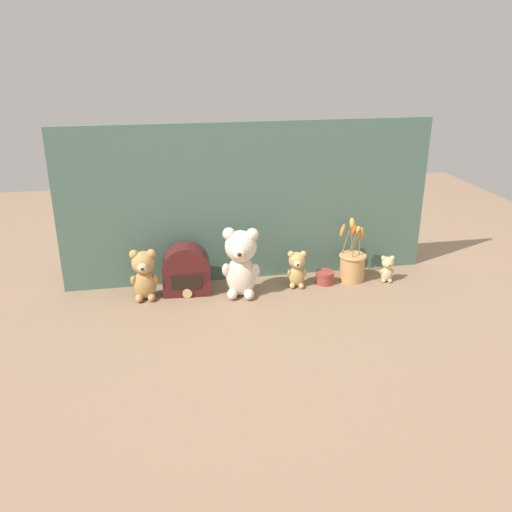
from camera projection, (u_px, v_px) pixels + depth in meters
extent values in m
plane|color=#8E7056|center=(257.00, 292.00, 2.38)|extent=(4.00, 4.00, 0.00)
cube|color=#4C6B5B|center=(250.00, 203.00, 2.40)|extent=(1.66, 0.02, 0.71)
ellipsoid|color=beige|center=(241.00, 276.00, 2.32)|extent=(0.15, 0.13, 0.18)
sphere|color=beige|center=(241.00, 246.00, 2.27)|extent=(0.14, 0.14, 0.14)
sphere|color=beige|center=(240.00, 252.00, 2.23)|extent=(0.06, 0.06, 0.06)
sphere|color=black|center=(240.00, 255.00, 2.20)|extent=(0.02, 0.02, 0.02)
sphere|color=beige|center=(252.00, 234.00, 2.25)|extent=(0.05, 0.05, 0.05)
sphere|color=beige|center=(229.00, 234.00, 2.25)|extent=(0.05, 0.05, 0.05)
ellipsoid|color=beige|center=(255.00, 271.00, 2.30)|extent=(0.05, 0.07, 0.08)
ellipsoid|color=beige|center=(226.00, 270.00, 2.30)|extent=(0.05, 0.07, 0.08)
ellipsoid|color=beige|center=(249.00, 294.00, 2.31)|extent=(0.06, 0.08, 0.04)
ellipsoid|color=beige|center=(232.00, 294.00, 2.31)|extent=(0.06, 0.08, 0.04)
ellipsoid|color=tan|center=(145.00, 284.00, 2.30)|extent=(0.10, 0.08, 0.13)
sphere|color=tan|center=(143.00, 263.00, 2.26)|extent=(0.10, 0.10, 0.10)
sphere|color=#D1B289|center=(143.00, 267.00, 2.23)|extent=(0.05, 0.05, 0.05)
sphere|color=black|center=(142.00, 269.00, 2.21)|extent=(0.01, 0.01, 0.01)
sphere|color=tan|center=(151.00, 254.00, 2.25)|extent=(0.04, 0.04, 0.04)
sphere|color=tan|center=(134.00, 254.00, 2.24)|extent=(0.04, 0.04, 0.04)
ellipsoid|color=tan|center=(155.00, 280.00, 2.29)|extent=(0.03, 0.05, 0.06)
ellipsoid|color=tan|center=(134.00, 281.00, 2.28)|extent=(0.03, 0.05, 0.06)
ellipsoid|color=tan|center=(152.00, 297.00, 2.29)|extent=(0.04, 0.05, 0.03)
ellipsoid|color=tan|center=(139.00, 298.00, 2.29)|extent=(0.04, 0.05, 0.03)
ellipsoid|color=tan|center=(297.00, 276.00, 2.42)|extent=(0.08, 0.07, 0.10)
sphere|color=tan|center=(297.00, 260.00, 2.39)|extent=(0.07, 0.07, 0.07)
sphere|color=beige|center=(298.00, 264.00, 2.37)|extent=(0.04, 0.04, 0.04)
sphere|color=black|center=(298.00, 265.00, 2.35)|extent=(0.01, 0.01, 0.01)
sphere|color=tan|center=(303.00, 254.00, 2.38)|extent=(0.03, 0.03, 0.03)
sphere|color=tan|center=(291.00, 254.00, 2.38)|extent=(0.03, 0.03, 0.03)
ellipsoid|color=tan|center=(304.00, 273.00, 2.41)|extent=(0.03, 0.04, 0.04)
ellipsoid|color=tan|center=(289.00, 273.00, 2.41)|extent=(0.03, 0.04, 0.04)
ellipsoid|color=tan|center=(301.00, 285.00, 2.41)|extent=(0.03, 0.04, 0.02)
ellipsoid|color=tan|center=(292.00, 285.00, 2.41)|extent=(0.03, 0.04, 0.02)
ellipsoid|color=#DBBC84|center=(386.00, 274.00, 2.48)|extent=(0.06, 0.05, 0.07)
sphere|color=#DBBC84|center=(388.00, 262.00, 2.46)|extent=(0.05, 0.05, 0.05)
sphere|color=#D1B289|center=(389.00, 265.00, 2.44)|extent=(0.03, 0.03, 0.03)
sphere|color=black|center=(389.00, 266.00, 2.43)|extent=(0.01, 0.01, 0.01)
sphere|color=#DBBC84|center=(392.00, 258.00, 2.45)|extent=(0.02, 0.02, 0.02)
sphere|color=#DBBC84|center=(384.00, 258.00, 2.45)|extent=(0.02, 0.02, 0.02)
ellipsoid|color=#DBBC84|center=(392.00, 271.00, 2.47)|extent=(0.02, 0.03, 0.03)
ellipsoid|color=#DBBC84|center=(381.00, 271.00, 2.47)|extent=(0.02, 0.03, 0.03)
ellipsoid|color=#DBBC84|center=(390.00, 280.00, 2.47)|extent=(0.02, 0.03, 0.02)
ellipsoid|color=#DBBC84|center=(384.00, 280.00, 2.47)|extent=(0.02, 0.03, 0.02)
cylinder|color=tan|center=(352.00, 267.00, 2.48)|extent=(0.11, 0.11, 0.13)
torus|color=tan|center=(353.00, 256.00, 2.46)|extent=(0.13, 0.13, 0.01)
cylinder|color=olive|center=(360.00, 244.00, 2.43)|extent=(0.01, 0.01, 0.10)
ellipsoid|color=orange|center=(362.00, 234.00, 2.41)|extent=(0.03, 0.03, 0.06)
cylinder|color=olive|center=(353.00, 242.00, 2.47)|extent=(0.03, 0.01, 0.10)
ellipsoid|color=#C65B28|center=(354.00, 230.00, 2.46)|extent=(0.04, 0.03, 0.06)
cylinder|color=olive|center=(356.00, 241.00, 2.47)|extent=(0.03, 0.03, 0.10)
ellipsoid|color=gold|center=(358.00, 230.00, 2.46)|extent=(0.04, 0.04, 0.05)
cylinder|color=olive|center=(346.00, 242.00, 2.46)|extent=(0.04, 0.03, 0.10)
ellipsoid|color=orange|center=(343.00, 230.00, 2.46)|extent=(0.04, 0.04, 0.06)
cylinder|color=olive|center=(352.00, 240.00, 2.40)|extent=(0.02, 0.02, 0.16)
ellipsoid|color=gold|center=(352.00, 223.00, 2.36)|extent=(0.04, 0.04, 0.05)
cube|color=#4C1919|center=(187.00, 280.00, 2.35)|extent=(0.21, 0.12, 0.12)
cylinder|color=#4C1919|center=(186.00, 268.00, 2.33)|extent=(0.21, 0.12, 0.20)
cube|color=black|center=(187.00, 282.00, 2.30)|extent=(0.13, 0.01, 0.06)
cylinder|color=#D6BC7A|center=(187.00, 294.00, 2.31)|extent=(0.04, 0.01, 0.04)
cylinder|color=#993D33|center=(325.00, 278.00, 2.46)|extent=(0.08, 0.08, 0.05)
cylinder|color=#993D33|center=(325.00, 273.00, 2.44)|extent=(0.09, 0.09, 0.01)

